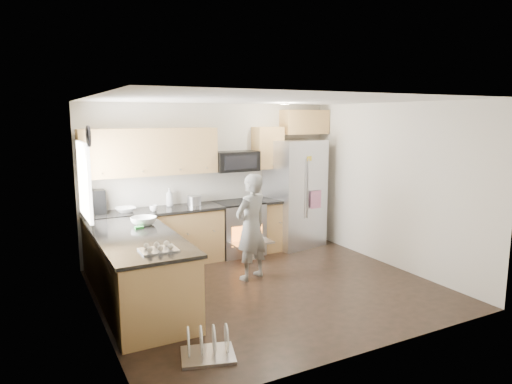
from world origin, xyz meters
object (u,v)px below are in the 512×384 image
stove_range (239,216)px  person (251,227)px  refrigerator (295,193)px  dish_rack (208,348)px

stove_range → person: (-0.38, -1.21, 0.11)m
refrigerator → person: (-1.53, -1.22, -0.20)m
stove_range → person: size_ratio=1.14×
stove_range → person: 1.27m
stove_range → dish_rack: stove_range is taller
refrigerator → dish_rack: size_ratio=3.13×
stove_range → refrigerator: 1.19m
person → stove_range: bearing=-126.1°
stove_range → refrigerator: (1.15, 0.01, 0.30)m
stove_range → dish_rack: 3.56m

